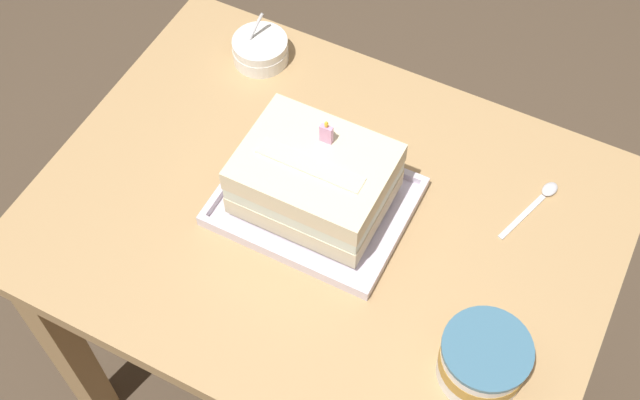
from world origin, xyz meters
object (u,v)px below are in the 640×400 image
object	(u,v)px
birthday_cake	(315,179)
serving_spoon_near_tray	(542,196)
foil_tray	(315,203)
bowl_stack	(260,50)
ice_cream_tub	(483,360)

from	to	relation	value
birthday_cake	serving_spoon_near_tray	bearing A→B (deg)	29.22
foil_tray	birthday_cake	xyz separation A→B (m)	(0.00, 0.00, 0.07)
foil_tray	serving_spoon_near_tray	bearing A→B (deg)	29.22
bowl_stack	ice_cream_tub	world-z (taller)	bowl_stack
birthday_cake	ice_cream_tub	world-z (taller)	birthday_cake
foil_tray	birthday_cake	distance (m)	0.07
ice_cream_tub	serving_spoon_near_tray	size ratio (longest dim) A/B	0.88
ice_cream_tub	serving_spoon_near_tray	world-z (taller)	ice_cream_tub
foil_tray	serving_spoon_near_tray	xyz separation A→B (m)	(0.35, 0.20, -0.00)
ice_cream_tub	serving_spoon_near_tray	xyz separation A→B (m)	(-0.02, 0.36, -0.04)
bowl_stack	serving_spoon_near_tray	distance (m)	0.62
foil_tray	ice_cream_tub	xyz separation A→B (m)	(0.37, -0.16, 0.04)
birthday_cake	bowl_stack	distance (m)	0.38
birthday_cake	bowl_stack	size ratio (longest dim) A/B	2.23
serving_spoon_near_tray	foil_tray	bearing A→B (deg)	-150.78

